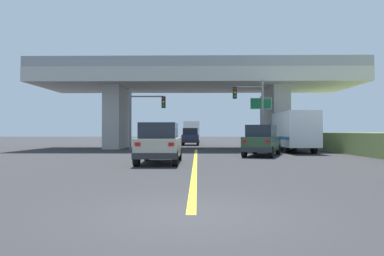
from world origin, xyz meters
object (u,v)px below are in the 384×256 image
(suv_lead, at_px, (160,143))
(sedan_oncoming, at_px, (190,137))
(suv_crossing, at_px, (262,140))
(box_truck, at_px, (292,131))
(traffic_signal_farside, at_px, (143,111))
(highway_sign, at_px, (261,110))
(semi_truck_distant, at_px, (192,131))
(traffic_signal_nearside, at_px, (253,106))

(suv_lead, bearing_deg, sedan_oncoming, 87.48)
(suv_crossing, relative_size, box_truck, 0.68)
(traffic_signal_farside, height_order, highway_sign, traffic_signal_farside)
(traffic_signal_farside, bearing_deg, semi_truck_distant, 81.83)
(box_truck, bearing_deg, sedan_oncoming, 121.47)
(highway_sign, height_order, semi_truck_distant, highway_sign)
(sedan_oncoming, xyz_separation_m, traffic_signal_nearside, (5.36, -13.03, 2.69))
(suv_lead, height_order, semi_truck_distant, semi_truck_distant)
(semi_truck_distant, bearing_deg, traffic_signal_farside, -98.17)
(sedan_oncoming, xyz_separation_m, highway_sign, (6.38, -11.06, 2.50))
(suv_crossing, bearing_deg, traffic_signal_nearside, 106.72)
(suv_lead, xyz_separation_m, traffic_signal_farside, (-2.61, 11.19, 2.26))
(suv_crossing, height_order, box_truck, box_truck)
(traffic_signal_farside, bearing_deg, box_truck, -4.02)
(traffic_signal_nearside, distance_m, semi_truck_distant, 26.05)
(sedan_oncoming, xyz_separation_m, traffic_signal_farside, (-3.67, -12.85, 2.26))
(traffic_signal_farside, relative_size, semi_truck_distant, 0.75)
(box_truck, height_order, traffic_signal_farside, traffic_signal_farside)
(traffic_signal_farside, distance_m, semi_truck_distant, 25.53)
(suv_lead, distance_m, sedan_oncoming, 24.06)
(suv_crossing, xyz_separation_m, highway_sign, (1.30, 7.45, 2.50))
(traffic_signal_nearside, distance_m, highway_sign, 2.23)
(traffic_signal_nearside, xyz_separation_m, traffic_signal_farside, (-9.03, 0.18, -0.43))
(traffic_signal_nearside, relative_size, semi_truck_distant, 0.86)
(suv_lead, distance_m, suv_crossing, 8.27)
(traffic_signal_nearside, height_order, traffic_signal_farside, traffic_signal_nearside)
(highway_sign, relative_size, semi_truck_distant, 0.69)
(sedan_oncoming, height_order, highway_sign, highway_sign)
(suv_crossing, distance_m, traffic_signal_nearside, 6.11)
(suv_lead, height_order, traffic_signal_farside, traffic_signal_farside)
(box_truck, distance_m, traffic_signal_nearside, 3.72)
(highway_sign, bearing_deg, suv_crossing, -99.88)
(suv_lead, bearing_deg, traffic_signal_farside, 103.14)
(traffic_signal_nearside, distance_m, traffic_signal_farside, 9.04)
(sedan_oncoming, height_order, traffic_signal_nearside, traffic_signal_nearside)
(box_truck, bearing_deg, traffic_signal_farside, 175.98)
(traffic_signal_farside, relative_size, highway_sign, 1.10)
(sedan_oncoming, distance_m, semi_truck_distant, 12.38)
(suv_lead, distance_m, box_truck, 14.02)
(suv_crossing, height_order, sedan_oncoming, same)
(sedan_oncoming, relative_size, highway_sign, 1.00)
(traffic_signal_nearside, bearing_deg, highway_sign, 62.62)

